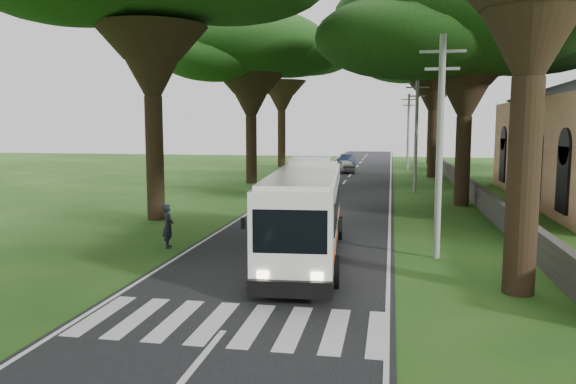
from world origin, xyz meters
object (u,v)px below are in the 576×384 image
Objects in this scene: pole_near at (440,143)px; pedestrian at (168,226)px; pole_far at (408,130)px; coach_bus at (306,211)px; distant_car_b at (347,159)px; distant_car_a at (344,166)px; pole_mid at (416,134)px.

pole_near reaches higher than pedestrian.
coach_bus is at bearing -96.56° from pole_far.
pole_near is 10.82m from pedestrian.
coach_bus is (-4.70, -40.90, -2.44)m from pole_far.
pole_near is 4.60× the size of pedestrian.
distant_car_b is (-2.20, 46.92, -1.08)m from coach_bus.
pole_far reaches higher than coach_bus.
coach_bus is at bearing -169.21° from pole_near.
pole_far is (0.00, 40.00, 0.00)m from pole_near.
coach_bus is 5.71m from pedestrian.
pole_near is at bearing 6.51° from coach_bus.
distant_car_a is at bearing -143.07° from pole_far.
pedestrian is at bearing 64.32° from distant_car_a.
pole_near is 1.00× the size of pole_far.
coach_bus is 6.37× the size of pedestrian.
distant_car_b is at bearing -106.00° from distant_car_a.
pole_far reaches higher than distant_car_a.
pole_near is at bearing 80.89° from distant_car_a.
pole_mid reaches higher than distant_car_a.
distant_car_a is (-6.30, 35.27, -3.50)m from pole_near.
pole_near is 5.38m from coach_bus.
pole_near and pole_far have the same top height.
pole_mid is 22.89m from pedestrian.
pole_near is 35.99m from distant_car_a.
pole_near is 0.72× the size of coach_bus.
coach_bus reaches higher than distant_car_a.
distant_car_b is (-6.91, 26.03, -3.53)m from pole_mid.
pole_mid is 21.56m from coach_bus.
pole_far is 8.62m from distant_car_a.
pedestrian is (-10.30, -20.17, -3.31)m from pole_mid.
coach_bus is (-4.70, -20.90, -2.44)m from pole_mid.
coach_bus is 36.21m from distant_car_a.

